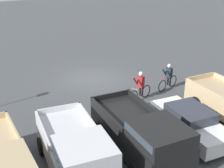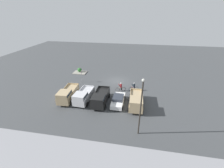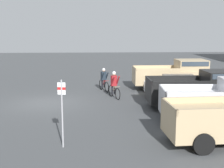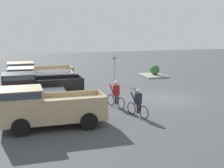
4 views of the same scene
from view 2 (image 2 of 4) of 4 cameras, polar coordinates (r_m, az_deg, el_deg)
The scene contains 12 objects.
ground_plane at distance 31.71m, azimuth 2.01°, elevation 1.09°, with size 80.00×80.00×0.00m, color #424447.
pickup_truck_0 at distance 23.15m, azimuth 9.16°, elevation -6.34°, with size 2.27×5.36×2.14m.
sedan_0 at distance 23.86m, azimuth 2.35°, elevation -6.11°, with size 2.02×4.50×1.39m.
pickup_truck_1 at distance 23.76m, azimuth -4.50°, elevation -5.26°, with size 2.30×5.29×2.07m.
pickup_truck_2 at distance 24.59m, azimuth -10.88°, elevation -4.53°, with size 2.45×4.93×2.07m.
pickup_truck_3 at distance 25.67m, azimuth -16.63°, elevation -3.72°, with size 2.43×5.47×2.16m.
cyclist_0 at distance 27.49m, azimuth 3.38°, elevation -1.12°, with size 1.80×0.69×1.75m.
cyclist_1 at distance 27.92m, azimuth 8.33°, elevation -1.04°, with size 1.78×0.69×1.66m.
fire_lane_sign at distance 31.27m, azimuth -11.53°, elevation 3.27°, with size 0.07×0.30×2.58m.
lamppost at distance 16.80m, azimuth 10.98°, elevation -7.56°, with size 0.36×0.36×7.30m.
curb_island at distance 36.80m, azimuth -12.09°, elevation 4.29°, with size 3.05×2.22×0.15m, color gray.
shrub at distance 36.90m, azimuth -12.25°, elevation 5.29°, with size 1.00×1.00×1.00m.
Camera 2 is at (-3.87, 28.45, 13.45)m, focal length 24.00 mm.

